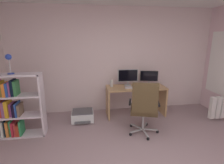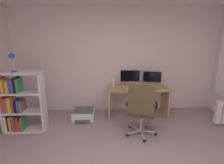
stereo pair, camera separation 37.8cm
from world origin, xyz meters
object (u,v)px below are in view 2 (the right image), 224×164
(desktop_speaker, at_px, (113,83))
(monitor_main, at_px, (130,76))
(desk, at_px, (138,95))
(desk_lamp, at_px, (12,58))
(monitor_secondary, at_px, (152,78))
(keyboard, at_px, (133,88))
(bookshelf, at_px, (18,103))
(printer, at_px, (84,114))
(computer_mouse, at_px, (144,88))
(office_chair, at_px, (141,108))

(desktop_speaker, bearing_deg, monitor_main, 6.53)
(desk, bearing_deg, monitor_main, 143.33)
(desk_lamp, bearing_deg, desktop_speaker, 19.34)
(monitor_secondary, bearing_deg, keyboard, -155.18)
(bookshelf, bearing_deg, printer, 20.62)
(bookshelf, xyz_separation_m, desk_lamp, (0.02, 0.00, 0.91))
(printer, bearing_deg, bookshelf, -159.38)
(computer_mouse, xyz_separation_m, desk_lamp, (-2.68, -0.48, 0.76))
(keyboard, bearing_deg, bookshelf, -167.03)
(monitor_secondary, distance_m, printer, 1.89)
(keyboard, relative_size, desktop_speaker, 2.00)
(computer_mouse, bearing_deg, printer, 176.58)
(keyboard, height_order, office_chair, office_chair)
(monitor_main, height_order, desktop_speaker, monitor_main)
(desk_lamp, bearing_deg, computer_mouse, 10.22)
(desktop_speaker, bearing_deg, computer_mouse, -15.80)
(desk, xyz_separation_m, desktop_speaker, (-0.59, 0.08, 0.28))
(desk, distance_m, monitor_secondary, 0.56)
(keyboard, relative_size, desk_lamp, 0.94)
(monitor_secondary, bearing_deg, desktop_speaker, -177.16)
(computer_mouse, relative_size, printer, 0.20)
(office_chair, xyz_separation_m, printer, (-1.20, 0.82, -0.50))
(printer, bearing_deg, monitor_secondary, 8.88)
(desk_lamp, distance_m, printer, 1.93)
(monitor_secondary, height_order, office_chair, office_chair)
(office_chair, relative_size, desk_lamp, 3.06)
(office_chair, bearing_deg, desk_lamp, 171.80)
(desk, bearing_deg, desktop_speaker, 172.00)
(desk, height_order, monitor_main, monitor_main)
(desktop_speaker, bearing_deg, monitor_secondary, 2.84)
(desk, bearing_deg, bookshelf, -166.75)
(bookshelf, xyz_separation_m, printer, (1.26, 0.47, -0.48))
(desk_lamp, bearing_deg, monitor_secondary, 14.13)
(monitor_secondary, relative_size, computer_mouse, 4.36)
(monitor_secondary, bearing_deg, monitor_main, -179.99)
(desk, bearing_deg, desk_lamp, -166.66)
(desktop_speaker, xyz_separation_m, printer, (-0.72, -0.22, -0.70))
(monitor_main, distance_m, printer, 1.45)
(desktop_speaker, relative_size, desk_lamp, 0.47)
(monitor_main, bearing_deg, computer_mouse, -39.39)
(bookshelf, bearing_deg, computer_mouse, 10.16)
(keyboard, distance_m, computer_mouse, 0.26)
(computer_mouse, distance_m, desk_lamp, 2.83)
(monitor_secondary, bearing_deg, desk, -160.57)
(computer_mouse, bearing_deg, desk, 133.44)
(desktop_speaker, xyz_separation_m, office_chair, (0.48, -1.04, -0.20))
(desktop_speaker, height_order, printer, desktop_speaker)
(keyboard, distance_m, bookshelf, 2.50)
(desk, xyz_separation_m, printer, (-1.31, -0.13, -0.42))
(office_chair, xyz_separation_m, desk_lamp, (-2.44, 0.35, 0.90))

